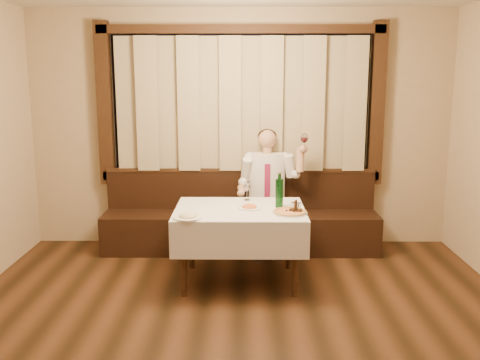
{
  "coord_description": "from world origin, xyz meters",
  "views": [
    {
      "loc": [
        0.04,
        -3.38,
        2.06
      ],
      "look_at": [
        0.0,
        1.9,
        1.0
      ],
      "focal_mm": 40.0,
      "sensor_mm": 36.0,
      "label": 1
    }
  ],
  "objects_px": {
    "dining_table": "(240,219)",
    "pasta_cream": "(188,214)",
    "pizza": "(290,212)",
    "green_bottle": "(279,193)",
    "banquette": "(241,223)",
    "pasta_red": "(249,205)",
    "cruet_caddy": "(296,208)",
    "seated_man": "(268,182)"
  },
  "relations": [
    {
      "from": "cruet_caddy",
      "to": "seated_man",
      "type": "relative_size",
      "value": 0.09
    },
    {
      "from": "cruet_caddy",
      "to": "seated_man",
      "type": "height_order",
      "value": "seated_man"
    },
    {
      "from": "pizza",
      "to": "cruet_caddy",
      "type": "height_order",
      "value": "cruet_caddy"
    },
    {
      "from": "dining_table",
      "to": "seated_man",
      "type": "bearing_deg",
      "value": 71.45
    },
    {
      "from": "banquette",
      "to": "dining_table",
      "type": "bearing_deg",
      "value": -90.0
    },
    {
      "from": "pizza",
      "to": "pasta_red",
      "type": "bearing_deg",
      "value": 153.95
    },
    {
      "from": "seated_man",
      "to": "dining_table",
      "type": "bearing_deg",
      "value": -108.55
    },
    {
      "from": "green_bottle",
      "to": "pasta_red",
      "type": "bearing_deg",
      "value": -169.54
    },
    {
      "from": "pasta_cream",
      "to": "pizza",
      "type": "bearing_deg",
      "value": 10.42
    },
    {
      "from": "banquette",
      "to": "green_bottle",
      "type": "xyz_separation_m",
      "value": [
        0.39,
        -0.98,
        0.59
      ]
    },
    {
      "from": "dining_table",
      "to": "pasta_red",
      "type": "xyz_separation_m",
      "value": [
        0.09,
        -0.01,
        0.14
      ]
    },
    {
      "from": "dining_table",
      "to": "pasta_red",
      "type": "distance_m",
      "value": 0.17
    },
    {
      "from": "pasta_cream",
      "to": "banquette",
      "type": "bearing_deg",
      "value": 71.33
    },
    {
      "from": "pizza",
      "to": "green_bottle",
      "type": "relative_size",
      "value": 0.95
    },
    {
      "from": "cruet_caddy",
      "to": "pasta_red",
      "type": "bearing_deg",
      "value": 179.76
    },
    {
      "from": "pizza",
      "to": "dining_table",
      "type": "bearing_deg",
      "value": 157.73
    },
    {
      "from": "pasta_red",
      "to": "green_bottle",
      "type": "xyz_separation_m",
      "value": [
        0.29,
        0.05,
        0.12
      ]
    },
    {
      "from": "dining_table",
      "to": "seated_man",
      "type": "distance_m",
      "value": 1.0
    },
    {
      "from": "pasta_red",
      "to": "cruet_caddy",
      "type": "bearing_deg",
      "value": -20.56
    },
    {
      "from": "dining_table",
      "to": "pasta_cream",
      "type": "xyz_separation_m",
      "value": [
        -0.47,
        -0.37,
        0.14
      ]
    },
    {
      "from": "banquette",
      "to": "seated_man",
      "type": "relative_size",
      "value": 2.24
    },
    {
      "from": "green_bottle",
      "to": "seated_man",
      "type": "bearing_deg",
      "value": 94.81
    },
    {
      "from": "pizza",
      "to": "seated_man",
      "type": "bearing_deg",
      "value": 98.09
    },
    {
      "from": "banquette",
      "to": "pasta_cream",
      "type": "distance_m",
      "value": 1.55
    },
    {
      "from": "pizza",
      "to": "cruet_caddy",
      "type": "relative_size",
      "value": 2.58
    },
    {
      "from": "banquette",
      "to": "cruet_caddy",
      "type": "distance_m",
      "value": 1.4
    },
    {
      "from": "cruet_caddy",
      "to": "banquette",
      "type": "bearing_deg",
      "value": 134.23
    },
    {
      "from": "pizza",
      "to": "pasta_red",
      "type": "xyz_separation_m",
      "value": [
        -0.38,
        0.19,
        0.02
      ]
    },
    {
      "from": "pasta_red",
      "to": "pasta_cream",
      "type": "relative_size",
      "value": 0.84
    },
    {
      "from": "cruet_caddy",
      "to": "dining_table",
      "type": "bearing_deg",
      "value": -177.65
    },
    {
      "from": "seated_man",
      "to": "cruet_caddy",
      "type": "bearing_deg",
      "value": -78.91
    },
    {
      "from": "cruet_caddy",
      "to": "seated_man",
      "type": "bearing_deg",
      "value": 121.41
    },
    {
      "from": "banquette",
      "to": "cruet_caddy",
      "type": "height_order",
      "value": "banquette"
    },
    {
      "from": "pasta_red",
      "to": "cruet_caddy",
      "type": "relative_size",
      "value": 1.82
    },
    {
      "from": "green_bottle",
      "to": "cruet_caddy",
      "type": "height_order",
      "value": "green_bottle"
    },
    {
      "from": "dining_table",
      "to": "green_bottle",
      "type": "height_order",
      "value": "green_bottle"
    },
    {
      "from": "dining_table",
      "to": "pizza",
      "type": "distance_m",
      "value": 0.53
    },
    {
      "from": "pizza",
      "to": "pasta_cream",
      "type": "distance_m",
      "value": 0.96
    },
    {
      "from": "banquette",
      "to": "green_bottle",
      "type": "relative_size",
      "value": 9.14
    },
    {
      "from": "dining_table",
      "to": "cruet_caddy",
      "type": "distance_m",
      "value": 0.58
    },
    {
      "from": "pasta_cream",
      "to": "green_bottle",
      "type": "relative_size",
      "value": 0.79
    },
    {
      "from": "pizza",
      "to": "green_bottle",
      "type": "distance_m",
      "value": 0.29
    }
  ]
}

